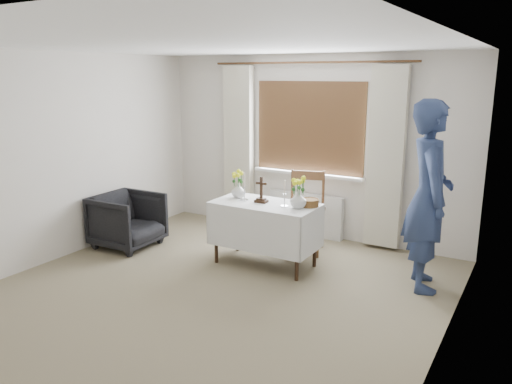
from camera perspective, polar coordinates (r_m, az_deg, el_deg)
ground at (r=5.23m, az=-5.93°, el=-12.02°), size 5.00×5.00×0.00m
altar_table at (r=5.94m, az=1.03°, el=-4.84°), size 1.24×0.64×0.76m
wooden_chair at (r=6.38m, az=5.57°, el=-2.37°), size 0.58×0.58×1.03m
armchair at (r=6.78m, az=-14.46°, el=-3.17°), size 0.81×0.79×0.71m
person at (r=5.47m, az=19.12°, el=-0.46°), size 0.72×0.86×2.00m
radiator at (r=7.09m, az=5.69°, el=-2.55°), size 1.10×0.10×0.60m
wooden_cross at (r=5.83m, az=0.61°, el=0.27°), size 0.15×0.11×0.31m
candlestick_left at (r=5.92m, az=-1.35°, el=0.65°), size 0.11×0.11×0.34m
candlestick_right at (r=5.65m, az=3.28°, el=-0.15°), size 0.11×0.11×0.31m
flower_vase_left at (r=6.07m, az=-2.02°, el=0.17°), size 0.22×0.22×0.18m
flower_vase_right at (r=5.61m, az=4.85°, el=-0.89°), size 0.22×0.22×0.19m
wicker_basket at (r=5.72m, az=6.08°, el=-1.21°), size 0.27×0.27×0.08m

